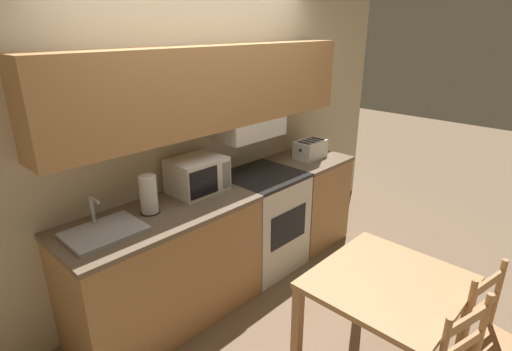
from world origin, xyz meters
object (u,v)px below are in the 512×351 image
Objects in this scene: microwave at (197,175)px; sink_basin at (104,231)px; stove_range at (262,220)px; chair_right_of_table at (497,349)px; paper_towel_roll at (149,195)px; toaster at (310,149)px; dining_table at (386,296)px.

sink_basin is at bearing -172.31° from microwave.
stove_range is at bearing -10.37° from microwave.
chair_right_of_table is (-0.18, -2.05, -0.04)m from stove_range.
paper_towel_roll is at bearing 8.35° from sink_basin.
chair_right_of_table is at bearing -57.24° from sink_basin.
sink_basin is 2.50m from chair_right_of_table.
toaster is (0.69, -0.02, 0.56)m from stove_range.
sink_basin is 1.70× the size of paper_towel_roll.
toaster is at bearing 51.77° from dining_table.
paper_towel_roll reaches higher than stove_range.
toaster reaches higher than stove_range.
microwave is 1.65m from dining_table.
paper_towel_roll is at bearing -172.83° from microwave.
dining_table is (-0.45, -1.47, 0.17)m from stove_range.
toaster is (1.33, -0.14, -0.05)m from microwave.
microwave is (-0.64, 0.12, 0.60)m from stove_range.
microwave is 1.31× the size of toaster.
microwave is at bearing 7.69° from sink_basin.
dining_table is at bearing -54.32° from sink_basin.
chair_right_of_table is (-0.87, -2.03, -0.60)m from toaster.
sink_basin is 1.83m from dining_table.
paper_towel_roll reaches higher than toaster.
sink_basin is (-1.51, 0.00, 0.48)m from stove_range.
dining_table is (1.05, -1.47, -0.31)m from sink_basin.
paper_towel_roll is at bearing 125.00° from chair_right_of_table.
sink_basin is at bearing -171.65° from paper_towel_roll.
dining_table is (0.19, -1.58, -0.43)m from microwave.
sink_basin is at bearing 179.97° from stove_range.
paper_towel_roll is 0.32× the size of dining_table.
toaster reaches higher than dining_table.
microwave is 0.48× the size of chair_right_of_table.
sink_basin is 0.40m from paper_towel_roll.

